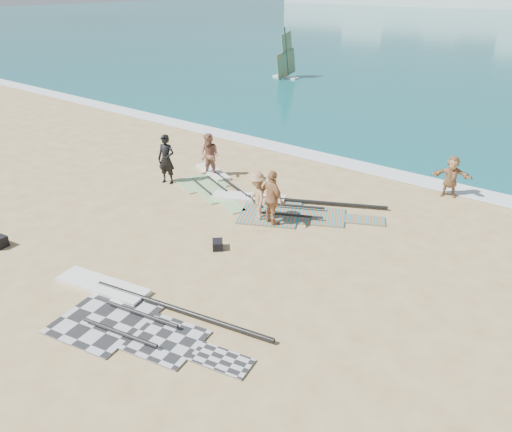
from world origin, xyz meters
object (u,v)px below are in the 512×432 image
Objects in this scene: rig_green at (214,182)px; rig_orange at (281,206)px; beachgoer_mid at (257,196)px; beachgoer_left at (209,156)px; person_wetsuit at (166,159)px; beachgoer_right at (451,176)px; beachgoer_back at (272,199)px; rig_grey at (128,310)px; gear_bag_far at (218,245)px.

rig_orange reaches higher than rig_green.
beachgoer_mid reaches higher than rig_orange.
beachgoer_mid is (4.03, -2.00, -0.05)m from beachgoer_left.
person_wetsuit is 1.08× the size of beachgoer_left.
beachgoer_right is (7.76, 4.51, 0.74)m from rig_green.
beachgoer_back is at bearing -142.23° from beachgoer_right.
rig_grey is at bearing -66.87° from beachgoer_left.
beachgoer_left is at bearing 143.27° from rig_orange.
beachgoer_back reaches higher than beachgoer_left.
rig_grey is 1.29× the size of rig_green.
beachgoer_mid is at bearing -22.45° from person_wetsuit.
beachgoer_mid is at bearing 97.90° from gear_bag_far.
rig_green is 2.06m from person_wetsuit.
rig_green is 4.43m from beachgoer_back.
beachgoer_back reaches higher than rig_green.
rig_grey is 6.08m from beachgoer_back.
rig_grey and rig_orange have the same top height.
rig_green is 2.62× the size of beachgoer_back.
beachgoer_left reaches higher than rig_orange.
gear_bag_far is 2.43m from beachgoer_mid.
beachgoer_back is (0.57, -1.29, 0.90)m from rig_orange.
rig_orange is at bearing -49.29° from beachgoer_back.
beachgoer_back reaches higher than beachgoer_right.
person_wetsuit reaches higher than rig_green.
beachgoer_left reaches higher than gear_bag_far.
person_wetsuit is at bearing 12.30° from beachgoer_back.
rig_orange is (-0.68, 7.30, 0.00)m from rig_grey.
gear_bag_far is (-0.43, 3.71, 0.08)m from rig_grey.
beachgoer_back is at bearing -30.77° from beachgoer_left.
beachgoer_right is at bearing 64.33° from gear_bag_far.
beachgoer_mid reaches higher than gear_bag_far.
beachgoer_mid reaches higher than rig_grey.
rig_grey is 7.33m from rig_orange.
beachgoer_mid is (-0.32, 2.29, 0.73)m from gear_bag_far.
rig_orange is 14.51× the size of gear_bag_far.
beachgoer_back is (4.05, -1.54, 0.90)m from rig_green.
beachgoer_back is (-0.12, 6.01, 0.90)m from rig_grey.
beachgoer_left is at bearing -168.24° from beachgoer_mid.
rig_green is at bearing -170.56° from beachgoer_right.
rig_orange is at bearing 83.72° from rig_grey.
person_wetsuit reaches higher than beachgoer_right.
rig_green is (-4.17, 7.56, -0.00)m from rig_grey.
beachgoer_back is at bearing 39.26° from beachgoer_mid.
rig_grey is 14.73× the size of gear_bag_far.
beachgoer_back is (0.31, 2.31, 0.82)m from gear_bag_far.
beachgoer_left is (0.86, 1.54, -0.07)m from person_wetsuit.
rig_grey is at bearing -38.63° from rig_green.
person_wetsuit is at bearing -147.26° from beachgoer_mid.
beachgoer_right is at bearing 21.07° from rig_orange.
rig_green is at bearing -166.36° from beachgoer_mid.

